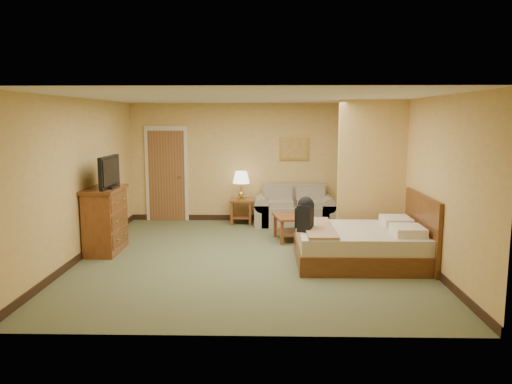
{
  "coord_description": "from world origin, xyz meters",
  "views": [
    {
      "loc": [
        0.28,
        -7.99,
        2.29
      ],
      "look_at": [
        0.09,
        0.6,
        1.0
      ],
      "focal_mm": 35.0,
      "sensor_mm": 36.0,
      "label": 1
    }
  ],
  "objects_px": {
    "bed": "(364,244)",
    "loveseat": "(294,212)",
    "coffee_table": "(295,222)",
    "dresser": "(105,220)"
  },
  "relations": [
    {
      "from": "loveseat",
      "to": "bed",
      "type": "xyz_separation_m",
      "value": [
        0.95,
        -2.84,
        0.02
      ]
    },
    {
      "from": "dresser",
      "to": "bed",
      "type": "distance_m",
      "value": 4.34
    },
    {
      "from": "bed",
      "to": "loveseat",
      "type": "bearing_deg",
      "value": 108.48
    },
    {
      "from": "coffee_table",
      "to": "bed",
      "type": "relative_size",
      "value": 0.43
    },
    {
      "from": "coffee_table",
      "to": "dresser",
      "type": "relative_size",
      "value": 0.77
    },
    {
      "from": "loveseat",
      "to": "coffee_table",
      "type": "xyz_separation_m",
      "value": [
        -0.07,
        -1.39,
        0.06
      ]
    },
    {
      "from": "dresser",
      "to": "bed",
      "type": "xyz_separation_m",
      "value": [
        4.29,
        -0.55,
        -0.26
      ]
    },
    {
      "from": "dresser",
      "to": "coffee_table",
      "type": "bearing_deg",
      "value": 15.31
    },
    {
      "from": "loveseat",
      "to": "coffee_table",
      "type": "height_order",
      "value": "loveseat"
    },
    {
      "from": "coffee_table",
      "to": "bed",
      "type": "height_order",
      "value": "bed"
    }
  ]
}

